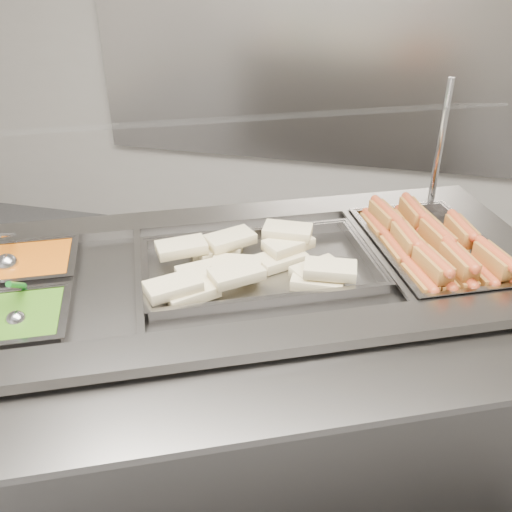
% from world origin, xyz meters
% --- Properties ---
extents(back_panel, '(3.00, 0.04, 1.20)m').
position_xyz_m(back_panel, '(0.00, 2.45, 1.20)').
color(back_panel, '#A39E99').
rests_on(back_panel, ground).
extents(steam_counter, '(2.25, 1.69, 0.99)m').
position_xyz_m(steam_counter, '(-0.05, 0.46, 0.49)').
color(steam_counter, slate).
rests_on(steam_counter, ground).
extents(tray_rail, '(1.90, 1.16, 0.06)m').
position_xyz_m(tray_rail, '(0.18, -0.05, 0.93)').
color(tray_rail, gray).
rests_on(tray_rail, steam_counter).
extents(sneeze_guard, '(1.77, 1.05, 0.48)m').
position_xyz_m(sneeze_guard, '(-0.15, 0.68, 1.38)').
color(sneeze_guard, silver).
rests_on(sneeze_guard, steam_counter).
extents(pan_hotdogs, '(0.59, 0.70, 0.11)m').
position_xyz_m(pan_hotdogs, '(0.57, 0.75, 0.94)').
color(pan_hotdogs, gray).
rests_on(pan_hotdogs, steam_counter).
extents(pan_wraps, '(0.86, 0.71, 0.08)m').
position_xyz_m(pan_wraps, '(0.01, 0.49, 0.95)').
color(pan_wraps, gray).
rests_on(pan_wraps, steam_counter).
extents(pan_beans, '(0.41, 0.38, 0.11)m').
position_xyz_m(pan_beans, '(-0.76, 0.31, 0.94)').
color(pan_beans, gray).
rests_on(pan_beans, steam_counter).
extents(pan_peas, '(0.41, 0.38, 0.11)m').
position_xyz_m(pan_peas, '(-0.63, 0.02, 0.94)').
color(pan_peas, gray).
rests_on(pan_peas, steam_counter).
extents(hotdogs_in_buns, '(0.53, 0.61, 0.13)m').
position_xyz_m(hotdogs_in_buns, '(0.56, 0.72, 0.99)').
color(hotdogs_in_buns, brown).
rests_on(hotdogs_in_buns, pan_hotdogs).
extents(tortilla_wraps, '(0.68, 0.53, 0.10)m').
position_xyz_m(tortilla_wraps, '(-0.03, 0.47, 0.99)').
color(tortilla_wraps, beige).
rests_on(tortilla_wraps, pan_wraps).
extents(ladle, '(0.12, 0.20, 0.15)m').
position_xyz_m(ladle, '(-0.79, 0.28, 0.99)').
color(ladle, '#B7B6BB').
rests_on(ladle, pan_beans).
extents(serving_spoon, '(0.11, 0.18, 0.15)m').
position_xyz_m(serving_spoon, '(-0.59, 0.03, 0.99)').
color(serving_spoon, '#B7B6BB').
rests_on(serving_spoon, pan_peas).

